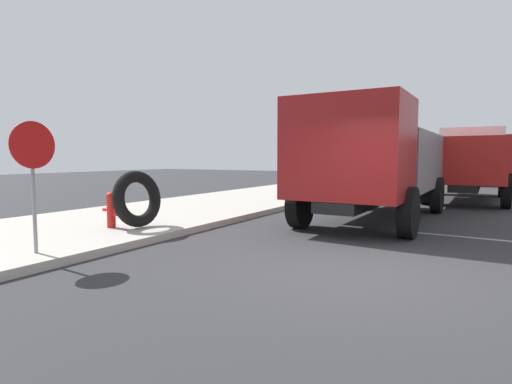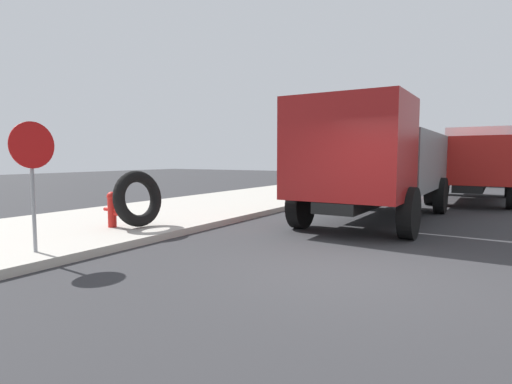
{
  "view_description": "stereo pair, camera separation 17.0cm",
  "coord_description": "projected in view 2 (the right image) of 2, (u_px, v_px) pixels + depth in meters",
  "views": [
    {
      "loc": [
        -6.01,
        -1.8,
        1.72
      ],
      "look_at": [
        1.89,
        2.76,
        0.94
      ],
      "focal_mm": 28.8,
      "sensor_mm": 36.0,
      "label": 1
    },
    {
      "loc": [
        -5.92,
        -1.94,
        1.72
      ],
      "look_at": [
        1.89,
        2.76,
        0.94
      ],
      "focal_mm": 28.8,
      "sensor_mm": 36.0,
      "label": 2
    }
  ],
  "objects": [
    {
      "name": "dump_truck_gray",
      "position": [
        378.0,
        161.0,
        10.94
      ],
      "size": [
        7.03,
        2.87,
        3.0
      ],
      "color": "slate",
      "rests_on": "ground"
    },
    {
      "name": "ground_plane",
      "position": [
        348.0,
        271.0,
        6.2
      ],
      "size": [
        80.0,
        80.0,
        0.0
      ],
      "primitive_type": "plane",
      "color": "#2D2D30"
    },
    {
      "name": "fire_hydrant",
      "position": [
        112.0,
        208.0,
        9.17
      ],
      "size": [
        0.21,
        0.48,
        0.8
      ],
      "color": "red",
      "rests_on": "sidewalk_curb"
    },
    {
      "name": "dump_truck_red",
      "position": [
        474.0,
        160.0,
        16.24
      ],
      "size": [
        7.02,
        2.84,
        3.0
      ],
      "color": "red",
      "rests_on": "ground"
    },
    {
      "name": "stop_sign",
      "position": [
        32.0,
        162.0,
        6.66
      ],
      "size": [
        0.76,
        0.08,
        2.14
      ],
      "color": "gray",
      "rests_on": "sidewalk_curb"
    },
    {
      "name": "dump_truck_green",
      "position": [
        493.0,
        159.0,
        26.07
      ],
      "size": [
        7.09,
        3.01,
        3.0
      ],
      "color": "#237033",
      "rests_on": "ground"
    },
    {
      "name": "loose_tire",
      "position": [
        138.0,
        199.0,
        9.15
      ],
      "size": [
        1.29,
        0.54,
        1.29
      ],
      "primitive_type": "torus",
      "rotation": [
        1.43,
        0.0,
        -0.08
      ],
      "color": "black",
      "rests_on": "sidewalk_curb"
    },
    {
      "name": "sidewalk_curb",
      "position": [
        77.0,
        228.0,
        9.53
      ],
      "size": [
        36.0,
        5.0,
        0.15
      ],
      "primitive_type": "cube",
      "color": "#ADA89E",
      "rests_on": "ground"
    }
  ]
}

